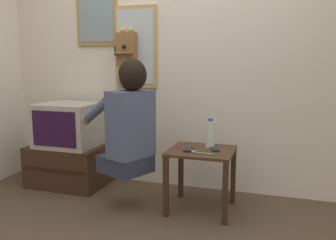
{
  "coord_description": "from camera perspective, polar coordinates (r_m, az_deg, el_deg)",
  "views": [
    {
      "loc": [
        0.95,
        -2.02,
        1.21
      ],
      "look_at": [
        0.07,
        0.68,
        0.75
      ],
      "focal_mm": 38.0,
      "sensor_mm": 36.0,
      "label": 1
    }
  ],
  "objects": [
    {
      "name": "toothbrush",
      "position": [
        2.77,
        5.32,
        -5.27
      ],
      "size": [
        0.18,
        0.04,
        0.02
      ],
      "rotation": [
        0.0,
        0.0,
        1.44
      ],
      "color": "#4CBF66",
      "rests_on": "side_table"
    },
    {
      "name": "wall_mirror",
      "position": [
        3.53,
        -5.2,
        11.57
      ],
      "size": [
        0.43,
        0.03,
        0.78
      ],
      "color": "tan"
    },
    {
      "name": "side_table",
      "position": [
        2.93,
        5.36,
        -6.72
      ],
      "size": [
        0.52,
        0.48,
        0.51
      ],
      "color": "#422819",
      "rests_on": "ground_plane"
    },
    {
      "name": "person",
      "position": [
        2.87,
        -6.36,
        0.22
      ],
      "size": [
        0.63,
        0.54,
        0.93
      ],
      "rotation": [
        0.0,
        0.0,
        1.16
      ],
      "color": "#2D3347",
      "rests_on": "ground_plane"
    },
    {
      "name": "water_bottle",
      "position": [
        2.97,
        6.8,
        -2.2
      ],
      "size": [
        0.08,
        0.08,
        0.24
      ],
      "color": "silver",
      "rests_on": "side_table"
    },
    {
      "name": "wall_back",
      "position": [
        3.42,
        1.86,
        10.31
      ],
      "size": [
        6.8,
        0.05,
        2.55
      ],
      "color": "beige",
      "rests_on": "ground_plane"
    },
    {
      "name": "wall_phone_antique",
      "position": [
        3.52,
        -6.58,
        11.24
      ],
      "size": [
        0.24,
        0.18,
        0.74
      ],
      "color": "brown"
    },
    {
      "name": "television",
      "position": [
        3.59,
        -15.64,
        -0.73
      ],
      "size": [
        0.55,
        0.48,
        0.42
      ],
      "color": "#ADA89E",
      "rests_on": "tv_stand"
    },
    {
      "name": "cell_phone_held",
      "position": [
        2.87,
        3.36,
        -4.79
      ],
      "size": [
        0.07,
        0.13,
        0.01
      ],
      "rotation": [
        0.0,
        0.0,
        -0.06
      ],
      "color": "black",
      "rests_on": "side_table"
    },
    {
      "name": "cell_phone_spare",
      "position": [
        2.9,
        7.5,
        -4.66
      ],
      "size": [
        0.1,
        0.14,
        0.01
      ],
      "rotation": [
        0.0,
        0.0,
        0.32
      ],
      "color": "black",
      "rests_on": "side_table"
    },
    {
      "name": "framed_picture",
      "position": [
        3.74,
        -11.38,
        15.75
      ],
      "size": [
        0.44,
        0.03,
        0.54
      ],
      "color": "olive"
    },
    {
      "name": "tv_stand",
      "position": [
        3.71,
        -15.52,
        -6.92
      ],
      "size": [
        0.73,
        0.53,
        0.4
      ],
      "color": "#382316",
      "rests_on": "ground_plane"
    }
  ]
}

